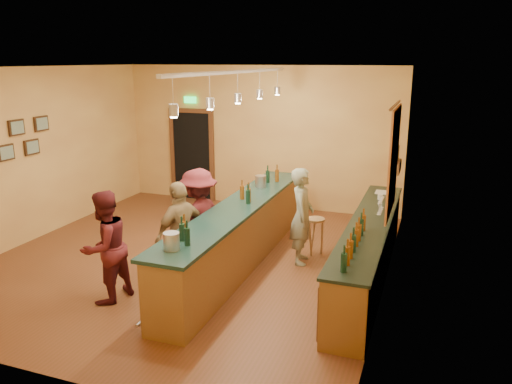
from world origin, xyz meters
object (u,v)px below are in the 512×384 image
(bartender, at_px, (302,216))
(customer_b, at_px, (181,234))
(back_counter, at_px, (368,250))
(bar_stool, at_px, (315,226))
(customer_a, at_px, (105,247))
(tasting_bar, at_px, (239,231))
(customer_c, at_px, (199,220))

(bartender, height_order, customer_b, bartender)
(back_counter, xyz_separation_m, bar_stool, (-1.01, 0.74, 0.02))
(back_counter, bearing_deg, bar_stool, 143.74)
(customer_a, bearing_deg, customer_b, 149.52)
(customer_a, distance_m, bar_stool, 3.59)
(customer_b, bearing_deg, back_counter, 133.74)
(tasting_bar, height_order, bar_stool, tasting_bar)
(back_counter, height_order, bartender, bartender)
(tasting_bar, height_order, customer_c, customer_c)
(tasting_bar, height_order, customer_b, customer_b)
(customer_b, relative_size, customer_c, 0.96)
(bar_stool, bearing_deg, customer_a, -131.15)
(customer_b, relative_size, bar_stool, 2.45)
(bartender, height_order, customer_a, bartender)
(tasting_bar, distance_m, customer_c, 0.69)
(tasting_bar, xyz_separation_m, bar_stool, (1.06, 0.92, -0.10))
(bartender, relative_size, bar_stool, 2.47)
(bar_stool, bearing_deg, customer_b, -130.80)
(customer_a, height_order, bar_stool, customer_a)
(back_counter, relative_size, bar_stool, 6.94)
(customer_b, bearing_deg, bar_stool, 159.66)
(customer_a, distance_m, customer_b, 1.11)
(customer_a, height_order, customer_c, customer_c)
(bartender, distance_m, customer_a, 3.17)
(back_counter, distance_m, customer_a, 3.90)
(back_counter, xyz_separation_m, tasting_bar, (-2.07, -0.18, 0.12))
(back_counter, height_order, bar_stool, back_counter)
(tasting_bar, relative_size, bartender, 3.14)
(back_counter, distance_m, bar_stool, 1.25)
(bar_stool, bearing_deg, bartender, -107.83)
(bar_stool, bearing_deg, tasting_bar, -139.10)
(customer_c, xyz_separation_m, bar_stool, (1.61, 1.27, -0.33))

